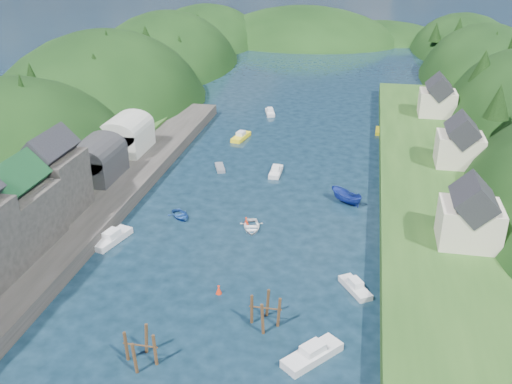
% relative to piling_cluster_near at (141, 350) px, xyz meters
% --- Properties ---
extents(ground, '(600.00, 600.00, 0.00)m').
position_rel_piling_cluster_near_xyz_m(ground, '(4.87, 52.70, -1.34)').
color(ground, black).
rests_on(ground, ground).
extents(hillside_left, '(44.00, 245.56, 52.00)m').
position_rel_piling_cluster_near_xyz_m(hillside_left, '(-40.13, 77.70, -9.37)').
color(hillside_left, black).
rests_on(hillside_left, ground).
extents(far_hills, '(103.00, 68.00, 44.00)m').
position_rel_piling_cluster_near_xyz_m(far_hills, '(6.09, 176.71, -12.14)').
color(far_hills, black).
rests_on(far_hills, ground).
extents(hill_trees, '(92.95, 149.93, 12.30)m').
position_rel_piling_cluster_near_xyz_m(hill_trees, '(5.54, 68.46, 9.77)').
color(hill_trees, black).
rests_on(hill_trees, ground).
extents(quay_left, '(12.00, 110.00, 2.00)m').
position_rel_piling_cluster_near_xyz_m(quay_left, '(-19.13, 22.70, -0.34)').
color(quay_left, '#2D2B28').
rests_on(quay_left, ground).
extents(terrace_left_grass, '(12.00, 110.00, 2.50)m').
position_rel_piling_cluster_near_xyz_m(terrace_left_grass, '(-26.13, 22.70, -0.09)').
color(terrace_left_grass, '#234719').
rests_on(terrace_left_grass, ground).
extents(boat_sheds, '(7.00, 21.00, 7.50)m').
position_rel_piling_cluster_near_xyz_m(boat_sheds, '(-21.13, 41.70, 3.94)').
color(boat_sheds, '#2D2D30').
rests_on(boat_sheds, quay_left).
extents(terrace_right, '(16.00, 120.00, 2.40)m').
position_rel_piling_cluster_near_xyz_m(terrace_right, '(29.87, 42.70, -0.14)').
color(terrace_right, '#234719').
rests_on(terrace_right, ground).
extents(right_bank_cottages, '(9.00, 59.24, 8.41)m').
position_rel_piling_cluster_near_xyz_m(right_bank_cottages, '(32.87, 51.03, 4.51)').
color(right_bank_cottages, beige).
rests_on(right_bank_cottages, terrace_right).
extents(piling_cluster_near, '(3.38, 3.13, 3.81)m').
position_rel_piling_cluster_near_xyz_m(piling_cluster_near, '(0.00, 0.00, 0.00)').
color(piling_cluster_near, '#382314').
rests_on(piling_cluster_near, ground).
extents(piling_cluster_far, '(3.33, 3.10, 3.95)m').
position_rel_piling_cluster_near_xyz_m(piling_cluster_far, '(10.31, 7.69, 0.07)').
color(piling_cluster_far, '#382314').
rests_on(piling_cluster_far, ground).
extents(channel_buoy_near, '(0.70, 0.70, 1.10)m').
position_rel_piling_cluster_near_xyz_m(channel_buoy_near, '(4.32, 12.02, -0.86)').
color(channel_buoy_near, red).
rests_on(channel_buoy_near, ground).
extents(channel_buoy_far, '(0.70, 0.70, 1.10)m').
position_rel_piling_cluster_near_xyz_m(channel_buoy_far, '(3.93, 28.53, -0.86)').
color(channel_buoy_far, red).
rests_on(channel_buoy_far, ground).
extents(moored_boats, '(36.58, 98.70, 2.17)m').
position_rel_piling_cluster_near_xyz_m(moored_boats, '(4.56, 20.64, -0.70)').
color(moored_boats, silver).
rests_on(moored_boats, ground).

